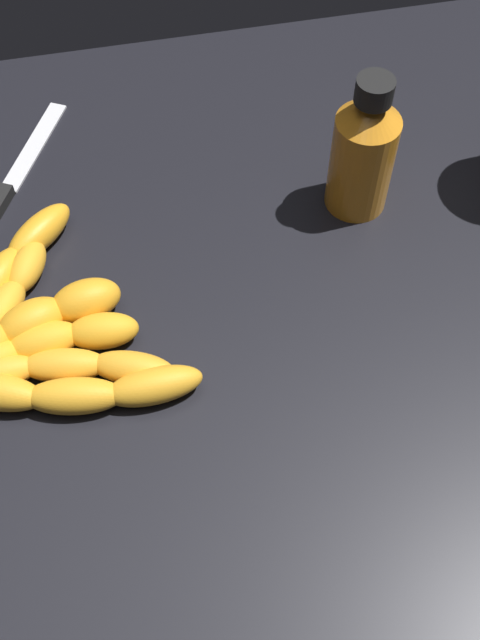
% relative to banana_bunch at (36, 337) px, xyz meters
% --- Properties ---
extents(ground_plane, '(0.95, 0.78, 0.04)m').
position_rel_banana_bunch_xyz_m(ground_plane, '(0.19, -0.01, -0.04)').
color(ground_plane, black).
extents(banana_bunch, '(0.22, 0.24, 0.04)m').
position_rel_banana_bunch_xyz_m(banana_bunch, '(0.00, 0.00, 0.00)').
color(banana_bunch, gold).
rests_on(banana_bunch, ground_plane).
extents(honey_bottle, '(0.06, 0.06, 0.15)m').
position_rel_banana_bunch_xyz_m(honey_bottle, '(0.31, 0.11, 0.05)').
color(honey_bottle, orange).
rests_on(honey_bottle, ground_plane).
extents(butter_knife, '(0.11, 0.18, 0.01)m').
position_rel_banana_bunch_xyz_m(butter_knife, '(-0.01, 0.19, -0.01)').
color(butter_knife, silver).
rests_on(butter_knife, ground_plane).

